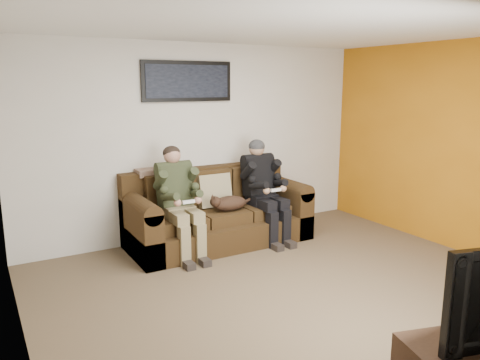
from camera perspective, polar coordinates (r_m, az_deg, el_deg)
floor at (r=4.89m, az=7.28°, el=-13.48°), size 5.00×5.00×0.00m
ceiling at (r=4.46m, az=8.18°, el=18.35°), size 5.00×5.00×0.00m
wall_back at (r=6.41m, az=-4.70°, el=4.73°), size 5.00×0.00×5.00m
wall_left at (r=3.59m, az=-25.79°, el=-1.96°), size 0.00×4.50×4.50m
wall_right at (r=6.33m, az=25.97°, el=3.50°), size 0.00×4.50×4.50m
accent_wall_right at (r=6.32m, az=25.92°, el=3.49°), size 0.00×4.50×4.50m
sofa at (r=6.23m, az=-2.93°, el=-4.25°), size 2.36×1.02×0.97m
throw_pillow at (r=6.18m, az=-3.15°, el=-1.28°), size 0.45×0.22×0.45m
throw_blanket at (r=6.08m, az=-10.30°, el=1.00°), size 0.48×0.24×0.09m
person_left at (r=5.71m, az=-7.52°, el=-1.77°), size 0.51×0.87×1.33m
person_right at (r=6.26m, az=2.83°, el=-0.45°), size 0.51×0.86×1.34m
cat at (r=5.99m, az=-1.43°, el=-2.83°), size 0.66×0.26×0.24m
framed_poster at (r=6.24m, az=-6.41°, el=11.87°), size 1.25×0.05×0.52m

